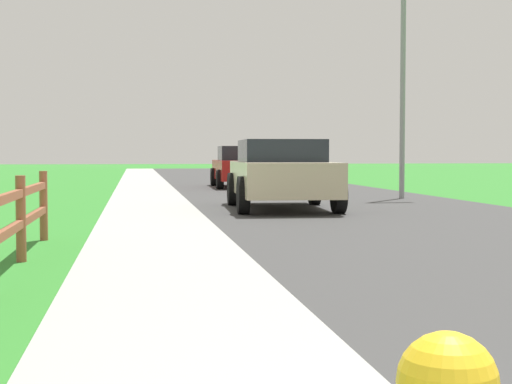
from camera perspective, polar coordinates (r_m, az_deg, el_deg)
name	(u,v)px	position (r m, az deg, el deg)	size (l,w,h in m)	color
ground_plane	(176,190)	(25.83, -5.91, 0.17)	(120.00, 120.00, 0.00)	#30802C
road_asphalt	(270,186)	(28.21, 1.00, 0.42)	(7.00, 66.00, 0.01)	#3C3C3C
curb_concrete	(87,188)	(27.84, -12.30, 0.32)	(6.00, 66.00, 0.01)	#A9A9A4
grass_verge	(43,188)	(27.97, -15.37, 0.30)	(5.00, 66.00, 0.00)	#30802C
parked_suv_beige	(282,173)	(16.83, 1.90, 1.41)	(2.31, 4.41, 1.50)	#C6B793
parked_car_red	(243,167)	(27.54, -0.99, 1.86)	(2.16, 4.45, 1.46)	maroon
street_lamp	(407,62)	(21.17, 11.04, 9.38)	(1.17, 0.20, 6.07)	gray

